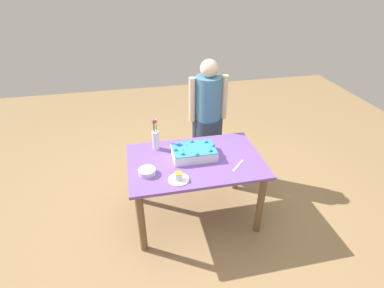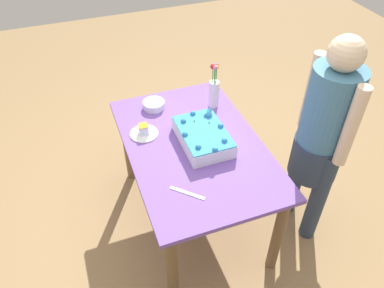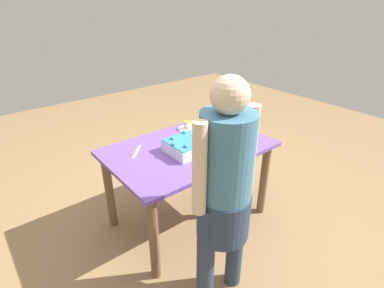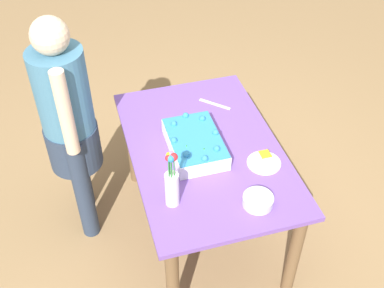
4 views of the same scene
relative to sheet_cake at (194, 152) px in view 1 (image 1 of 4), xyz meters
name	(u,v)px [view 1 (image 1 of 4)]	position (x,y,z in m)	size (l,w,h in m)	color
ground_plane	(195,214)	(0.00, 0.06, -0.78)	(8.00, 8.00, 0.00)	#95754D
dining_table	(195,170)	(0.00, 0.06, -0.17)	(1.30, 0.85, 0.73)	#704CA8
sheet_cake	(194,152)	(0.00, 0.00, 0.00)	(0.42, 0.28, 0.12)	white
serving_plate_with_slice	(179,178)	(0.22, 0.34, -0.03)	(0.19, 0.19, 0.07)	white
cake_knife	(238,166)	(-0.37, 0.24, -0.05)	(0.21, 0.02, 0.00)	silver
flower_vase	(156,137)	(0.35, -0.22, 0.09)	(0.07, 0.07, 0.34)	white
fruit_bowl	(147,172)	(0.48, 0.19, -0.02)	(0.16, 0.16, 0.05)	silver
person_standing	(208,114)	(-0.31, -0.66, 0.08)	(0.45, 0.31, 1.49)	#2A374D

